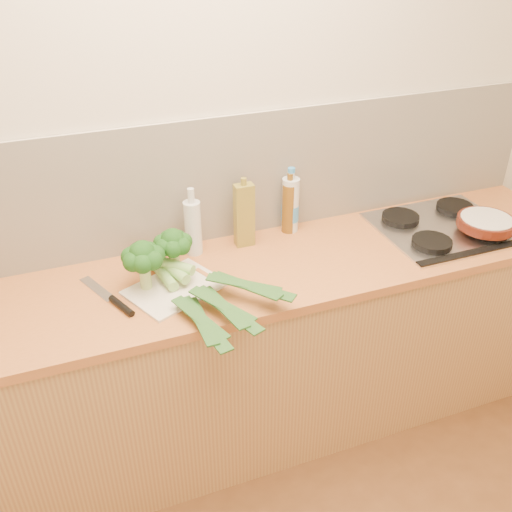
{
  "coord_description": "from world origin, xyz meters",
  "views": [
    {
      "loc": [
        -0.57,
        -0.61,
        2.15
      ],
      "look_at": [
        0.08,
        1.1,
        1.02
      ],
      "focal_mm": 40.0,
      "sensor_mm": 36.0,
      "label": 1
    }
  ],
  "objects_px": {
    "chopping_board": "(175,288)",
    "skillet": "(487,222)",
    "gas_hob": "(444,227)",
    "chefs_knife": "(115,302)"
  },
  "relations": [
    {
      "from": "chefs_knife",
      "to": "skillet",
      "type": "height_order",
      "value": "skillet"
    },
    {
      "from": "chopping_board",
      "to": "skillet",
      "type": "distance_m",
      "value": 1.39
    },
    {
      "from": "gas_hob",
      "to": "chopping_board",
      "type": "relative_size",
      "value": 1.71
    },
    {
      "from": "gas_hob",
      "to": "chopping_board",
      "type": "height_order",
      "value": "gas_hob"
    },
    {
      "from": "gas_hob",
      "to": "chopping_board",
      "type": "xyz_separation_m",
      "value": [
        -1.25,
        -0.03,
        -0.01
      ]
    },
    {
      "from": "chopping_board",
      "to": "gas_hob",
      "type": "bearing_deg",
      "value": -23.33
    },
    {
      "from": "gas_hob",
      "to": "skillet",
      "type": "bearing_deg",
      "value": -35.8
    },
    {
      "from": "chefs_knife",
      "to": "skillet",
      "type": "relative_size",
      "value": 0.91
    },
    {
      "from": "chefs_knife",
      "to": "skillet",
      "type": "distance_m",
      "value": 1.62
    },
    {
      "from": "chopping_board",
      "to": "skillet",
      "type": "bearing_deg",
      "value": -27.63
    }
  ]
}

